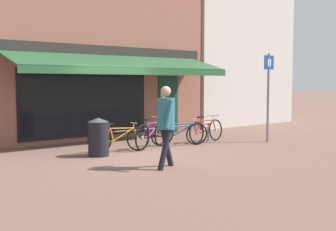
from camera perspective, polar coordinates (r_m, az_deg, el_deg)
ground_plane at (r=11.30m, az=-3.91°, el=-5.14°), size 160.00×160.00×0.00m
shop_front at (r=15.48m, az=-10.67°, el=8.31°), size 8.12×4.74×5.89m
neighbour_building at (r=20.21m, az=7.05°, el=7.47°), size 5.79×4.00×5.88m
bike_rack_rail at (r=12.48m, az=-0.70°, el=-1.99°), size 3.81×0.04×0.57m
bicycle_orange at (r=11.52m, az=-6.66°, el=-3.17°), size 1.70×0.60×0.80m
bicycle_purple at (r=12.17m, az=-2.21°, el=-2.57°), size 1.68×0.84×0.88m
bicycle_blue at (r=12.55m, az=1.56°, el=-2.48°), size 1.69×0.88×0.84m
bicycle_red at (r=13.39m, az=5.19°, el=-2.01°), size 1.69×0.54×0.84m
pedestrian_adult at (r=9.25m, az=-0.30°, el=-0.32°), size 0.62×0.67×1.83m
litter_bin at (r=10.96m, az=-9.41°, el=-2.87°), size 0.54×0.54×0.99m
parking_sign at (r=13.65m, az=13.43°, el=3.55°), size 0.44×0.07×2.79m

